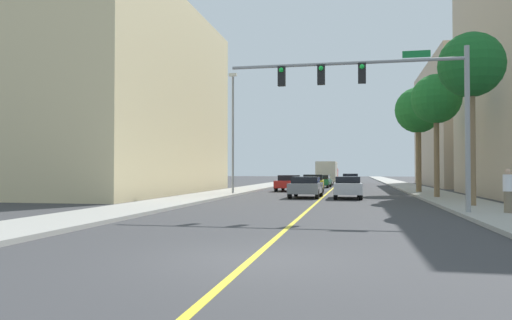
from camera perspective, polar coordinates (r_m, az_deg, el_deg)
The scene contains 19 objects.
ground at distance 51.67m, azimuth 9.17°, elevation -3.22°, with size 192.00×192.00×0.00m, color #38383A.
sidewalk_left at distance 52.54m, azimuth 0.70°, elevation -3.12°, with size 3.25×168.00×0.15m, color #9E9B93.
sidewalk_right at distance 51.94m, azimuth 17.73°, elevation -3.09°, with size 3.25×168.00×0.15m, color #9E9B93.
lane_marking_center at distance 51.67m, azimuth 9.17°, elevation -3.22°, with size 0.16×144.00×0.01m, color yellow.
building_left_near at distance 40.77m, azimuth -16.41°, elevation 6.82°, with size 12.64×23.80×14.96m, color beige.
building_right_far at distance 62.37m, azimuth 26.43°, elevation 3.81°, with size 15.32×22.51×14.31m, color tan.
traffic_signal_mast at distance 20.78m, azimuth 14.89°, elevation 7.85°, with size 9.75×0.36×6.65m.
street_lamp at distance 35.45m, azimuth -2.74°, elevation 3.88°, with size 0.56×0.28×8.77m.
palm_near at distance 25.58m, azimuth 24.03°, elevation 10.03°, with size 3.08×3.08×8.23m.
palm_mid at distance 32.59m, azimuth 20.48°, elevation 6.65°, with size 3.10×3.10×7.71m.
palm_far at distance 39.87m, azimuth 18.59°, elevation 5.50°, with size 3.57×3.57×8.15m.
car_red at distance 42.33m, azimuth 3.89°, elevation -2.69°, with size 2.01×4.40×1.39m.
car_yellow at distance 40.01m, azimuth 6.76°, elevation -2.71°, with size 1.89×4.18×1.47m.
car_green at distance 51.44m, azimuth 7.69°, elevation -2.45°, with size 2.05×4.40×1.33m.
car_blue at distance 57.69m, azimuth 11.10°, elevation -2.25°, with size 2.01×4.51×1.43m.
car_gray at distance 32.13m, azimuth 5.91°, elevation -3.15°, with size 2.02×4.10×1.39m.
car_silver at distance 31.67m, azimuth 10.76°, elevation -3.14°, with size 1.82×4.39×1.41m.
delivery_truck at distance 63.02m, azimuth 8.41°, elevation -1.44°, with size 2.48×8.86×2.90m.
pedestrian at distance 21.37m, azimuth 27.59°, elevation -3.23°, with size 0.38×0.38×1.72m.
Camera 1 is at (2.04, -9.60, 1.81)m, focal length 33.92 mm.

